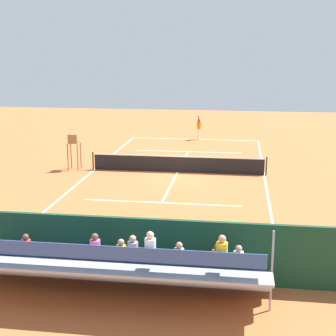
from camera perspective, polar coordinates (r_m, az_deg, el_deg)
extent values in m
plane|color=#BC6033|center=(29.57, 1.09, -0.47)|extent=(60.00, 60.00, 0.00)
cube|color=white|center=(40.27, 3.02, 3.27)|extent=(10.00, 0.10, 0.01)
cube|color=white|center=(19.20, -2.98, -8.32)|extent=(10.00, 0.10, 0.01)
cube|color=white|center=(29.40, 10.81, -0.79)|extent=(0.10, 22.00, 0.01)
cube|color=white|center=(30.56, -8.25, -0.15)|extent=(0.10, 22.00, 0.01)
cube|color=white|center=(35.43, 2.30, 1.86)|extent=(7.50, 0.10, 0.01)
cube|color=white|center=(23.79, -0.70, -3.94)|extent=(7.50, 0.10, 0.01)
cube|color=white|center=(29.57, 1.09, -0.47)|extent=(0.10, 12.10, 0.01)
cube|color=white|center=(40.27, 3.02, 3.27)|extent=(0.10, 0.30, 0.01)
cube|color=black|center=(29.46, 1.10, 0.38)|extent=(10.00, 0.02, 0.91)
cube|color=white|center=(29.36, 1.10, 1.31)|extent=(10.00, 0.04, 0.06)
cylinder|color=#2D5133|center=(29.28, 11.05, 0.21)|extent=(0.10, 0.10, 1.07)
cylinder|color=#2D5133|center=(30.47, -8.46, 0.83)|extent=(0.10, 0.10, 1.07)
cube|color=#194228|center=(16.11, -5.09, -8.93)|extent=(18.00, 0.16, 2.00)
cube|color=#9EA0A5|center=(16.11, -5.32, -11.94)|extent=(9.00, 0.10, 0.45)
cube|color=#9EA0A5|center=(15.72, -5.63, -11.87)|extent=(9.00, 0.80, 0.08)
cube|color=#9EA0A5|center=(16.14, -5.29, -11.90)|extent=(9.00, 0.04, 0.45)
cube|color=#335193|center=(15.46, -5.76, -10.62)|extent=(8.60, 0.36, 0.04)
cube|color=#335193|center=(15.22, -5.94, -10.20)|extent=(8.60, 0.03, 0.36)
cube|color=#9EA0A5|center=(14.83, -6.41, -11.60)|extent=(9.00, 0.80, 0.08)
cube|color=#9EA0A5|center=(15.24, -6.03, -11.63)|extent=(9.00, 0.04, 0.45)
cube|color=#335193|center=(14.57, -6.56, -10.26)|extent=(8.60, 0.36, 0.04)
cube|color=#335193|center=(14.33, -6.76, -9.81)|extent=(8.60, 0.03, 0.36)
cube|color=#9EA0A5|center=(13.94, -7.29, -11.28)|extent=(9.00, 0.80, 0.08)
cube|color=#9EA0A5|center=(14.35, -6.86, -11.33)|extent=(9.00, 0.04, 0.45)
cube|color=#335193|center=(13.69, -7.46, -9.86)|extent=(8.60, 0.36, 0.04)
cube|color=#335193|center=(13.45, -7.69, -9.37)|extent=(8.60, 0.03, 0.36)
cylinder|color=#9EA0A5|center=(14.32, 11.64, -11.37)|extent=(0.06, 0.06, 2.35)
cube|color=#2D2D33|center=(16.48, -15.50, -9.35)|extent=(0.32, 0.40, 0.12)
cylinder|color=red|center=(16.27, -15.73, -8.58)|extent=(0.30, 0.30, 0.45)
sphere|color=brown|center=(16.15, -15.80, -7.51)|extent=(0.20, 0.20, 0.20)
cube|color=#2D2D33|center=(13.38, 6.10, -10.20)|extent=(0.32, 0.40, 0.12)
cylinder|color=yellow|center=(13.15, 6.11, -9.27)|extent=(0.30, 0.30, 0.45)
sphere|color=tan|center=(13.03, 6.14, -7.95)|extent=(0.20, 0.20, 0.20)
cube|color=#2D2D33|center=(15.57, -5.18, -10.27)|extent=(0.32, 0.40, 0.12)
cylinder|color=orange|center=(15.35, -5.31, -9.47)|extent=(0.30, 0.30, 0.45)
sphere|color=tan|center=(15.23, -5.33, -8.34)|extent=(0.20, 0.20, 0.20)
cube|color=#2D2D33|center=(13.55, -1.92, -9.80)|extent=(0.32, 0.40, 0.12)
cylinder|color=white|center=(13.33, -2.02, -8.88)|extent=(0.30, 0.30, 0.45)
sphere|color=beige|center=(13.21, -2.03, -7.58)|extent=(0.20, 0.20, 0.20)
cube|color=#2D2D33|center=(15.20, 7.93, -10.96)|extent=(0.32, 0.40, 0.12)
cylinder|color=white|center=(14.98, 7.96, -10.15)|extent=(0.30, 0.30, 0.45)
sphere|color=tan|center=(14.85, 8.00, -9.00)|extent=(0.20, 0.20, 0.20)
cube|color=#2D2D33|center=(14.57, -3.88, -10.04)|extent=(0.32, 0.40, 0.12)
cylinder|color=#9399A3|center=(14.35, -4.00, -9.18)|extent=(0.30, 0.30, 0.45)
sphere|color=tan|center=(14.22, -4.02, -7.98)|extent=(0.20, 0.20, 0.20)
cube|color=#2D2D33|center=(14.82, -8.06, -9.73)|extent=(0.32, 0.40, 0.12)
cylinder|color=pink|center=(14.60, -8.23, -8.88)|extent=(0.30, 0.30, 0.45)
sphere|color=brown|center=(14.48, -8.27, -7.69)|extent=(0.20, 0.20, 0.20)
cube|color=#2D2D33|center=(15.29, 1.31, -10.68)|extent=(0.32, 0.40, 0.12)
cylinder|color=#9399A3|center=(15.06, 1.26, -9.87)|extent=(0.30, 0.30, 0.45)
sphere|color=tan|center=(14.94, 1.27, -8.73)|extent=(0.20, 0.20, 0.20)
cube|color=#2D2D33|center=(15.21, 5.54, -10.87)|extent=(0.32, 0.40, 0.12)
cylinder|color=orange|center=(14.98, 5.55, -10.07)|extent=(0.30, 0.30, 0.45)
sphere|color=brown|center=(14.86, 5.58, -8.92)|extent=(0.20, 0.20, 0.20)
cylinder|color=olive|center=(30.80, -9.83, 1.42)|extent=(0.07, 0.07, 1.60)
cylinder|color=olive|center=(30.98, -10.88, 1.45)|extent=(0.07, 0.07, 1.60)
cylinder|color=olive|center=(30.24, -10.17, 1.18)|extent=(0.07, 0.07, 1.60)
cylinder|color=olive|center=(30.43, -11.25, 1.21)|extent=(0.07, 0.07, 1.60)
cube|color=olive|center=(30.45, -10.60, 2.84)|extent=(0.56, 0.56, 0.06)
cube|color=olive|center=(30.18, -10.77, 3.26)|extent=(0.56, 0.06, 0.48)
cube|color=olive|center=(30.34, -10.15, 3.11)|extent=(0.04, 0.48, 0.04)
cube|color=olive|center=(30.51, -11.07, 3.13)|extent=(0.04, 0.48, 0.04)
cube|color=#33383D|center=(16.69, 4.92, -10.14)|extent=(1.80, 0.40, 0.05)
cylinder|color=#33383D|center=(16.77, 7.52, -10.94)|extent=(0.06, 0.06, 0.45)
cylinder|color=#33383D|center=(16.84, 2.32, -10.73)|extent=(0.06, 0.06, 0.45)
cube|color=#33383D|center=(16.41, 4.91, -9.43)|extent=(1.80, 0.04, 0.36)
cube|color=#334C8C|center=(16.84, -2.21, -10.89)|extent=(0.90, 0.36, 0.36)
cylinder|color=white|center=(40.33, 3.52, 3.88)|extent=(0.14, 0.14, 0.85)
cylinder|color=white|center=(40.11, 3.50, 3.83)|extent=(0.14, 0.14, 0.85)
cylinder|color=orange|center=(40.11, 3.53, 4.88)|extent=(0.36, 0.36, 0.60)
sphere|color=brown|center=(40.05, 3.54, 5.46)|extent=(0.22, 0.22, 0.22)
cylinder|color=brown|center=(39.82, 3.51, 5.54)|extent=(0.25, 0.09, 0.55)
cylinder|color=brown|center=(40.32, 3.55, 4.96)|extent=(0.09, 0.09, 0.50)
cylinder|color=black|center=(39.90, 2.37, 3.19)|extent=(0.20, 0.24, 0.03)
torus|color=#D8CC4C|center=(40.12, 2.16, 3.25)|extent=(0.43, 0.43, 0.02)
cylinder|color=white|center=(40.12, 2.16, 3.25)|extent=(0.25, 0.25, 0.00)
sphere|color=#CCDB33|center=(38.93, 1.17, 2.97)|extent=(0.07, 0.07, 0.07)
sphere|color=#CCDB33|center=(36.96, 4.39, 2.37)|extent=(0.07, 0.07, 0.07)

